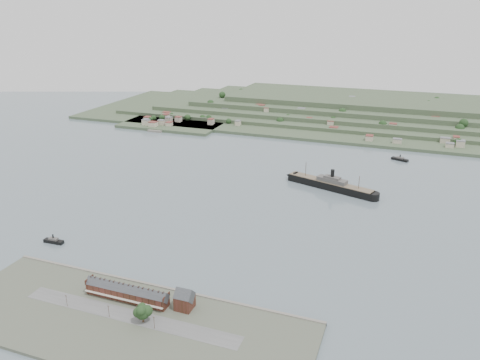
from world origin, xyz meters
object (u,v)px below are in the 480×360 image
(gabled_building, at_px, (185,299))
(steamship, at_px, (328,184))
(tugboat, at_px, (54,241))
(terrace_row, at_px, (127,292))
(fig_tree, at_px, (143,312))

(gabled_building, distance_m, steamship, 235.56)
(steamship, bearing_deg, tugboat, -133.25)
(terrace_row, bearing_deg, gabled_building, 6.12)
(terrace_row, distance_m, gabled_building, 37.74)
(terrace_row, height_order, steamship, steamship)
(gabled_building, xyz_separation_m, tugboat, (-134.18, 42.30, -6.40))
(gabled_building, xyz_separation_m, fig_tree, (-16.29, -20.31, 1.02))
(steamship, bearing_deg, terrace_row, -109.04)
(tugboat, height_order, fig_tree, fig_tree)
(terrace_row, relative_size, tugboat, 3.39)
(terrace_row, bearing_deg, tugboat, 154.40)
(fig_tree, bearing_deg, steamship, 76.59)
(steamship, distance_m, fig_tree, 258.84)
(terrace_row, xyz_separation_m, steamship, (81.24, 235.45, -2.26))
(steamship, distance_m, tugboat, 259.68)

